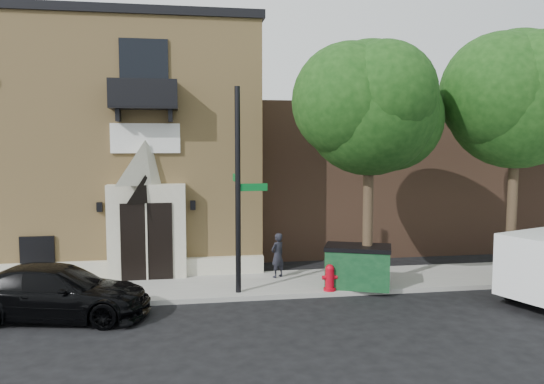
{
  "coord_description": "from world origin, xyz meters",
  "views": [
    {
      "loc": [
        0.3,
        -15.47,
        4.75
      ],
      "look_at": [
        3.18,
        2.0,
        3.1
      ],
      "focal_mm": 35.0,
      "sensor_mm": 36.0,
      "label": 1
    }
  ],
  "objects_px": {
    "street_sign": "(238,190)",
    "dumpster": "(358,266)",
    "black_sedan": "(57,292)",
    "fire_hydrant": "(330,278)",
    "pedestrian_near": "(278,255)"
  },
  "relations": [
    {
      "from": "dumpster",
      "to": "pedestrian_near",
      "type": "xyz_separation_m",
      "value": [
        -2.31,
        1.64,
        0.08
      ]
    },
    {
      "from": "black_sedan",
      "to": "street_sign",
      "type": "bearing_deg",
      "value": -65.49
    },
    {
      "from": "street_sign",
      "to": "fire_hydrant",
      "type": "xyz_separation_m",
      "value": [
        2.81,
        -0.31,
        -2.75
      ]
    },
    {
      "from": "street_sign",
      "to": "black_sedan",
      "type": "bearing_deg",
      "value": -169.82
    },
    {
      "from": "street_sign",
      "to": "dumpster",
      "type": "xyz_separation_m",
      "value": [
        3.8,
        -0.06,
        -2.48
      ]
    },
    {
      "from": "street_sign",
      "to": "pedestrian_near",
      "type": "distance_m",
      "value": 3.24
    },
    {
      "from": "dumpster",
      "to": "street_sign",
      "type": "bearing_deg",
      "value": -159.27
    },
    {
      "from": "black_sedan",
      "to": "fire_hydrant",
      "type": "height_order",
      "value": "black_sedan"
    },
    {
      "from": "black_sedan",
      "to": "pedestrian_near",
      "type": "bearing_deg",
      "value": -55.83
    },
    {
      "from": "fire_hydrant",
      "to": "black_sedan",
      "type": "bearing_deg",
      "value": -173.5
    },
    {
      "from": "black_sedan",
      "to": "fire_hydrant",
      "type": "relative_size",
      "value": 6.0
    },
    {
      "from": "street_sign",
      "to": "fire_hydrant",
      "type": "relative_size",
      "value": 7.56
    },
    {
      "from": "street_sign",
      "to": "fire_hydrant",
      "type": "bearing_deg",
      "value": -9.59
    },
    {
      "from": "black_sedan",
      "to": "fire_hydrant",
      "type": "bearing_deg",
      "value": -72.42
    },
    {
      "from": "black_sedan",
      "to": "street_sign",
      "type": "height_order",
      "value": "street_sign"
    }
  ]
}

